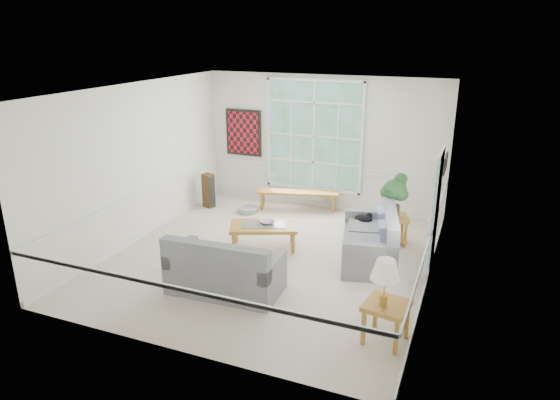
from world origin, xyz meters
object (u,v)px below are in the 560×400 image
object	(u,v)px
coffee_table	(264,236)
side_table	(386,322)
loveseat_front	(225,263)
loveseat_right	(369,236)
end_table	(392,229)

from	to	relation	value
coffee_table	side_table	bearing A→B (deg)	-61.25
loveseat_front	coffee_table	size ratio (longest dim) A/B	1.40
loveseat_right	end_table	xyz separation A→B (m)	(0.25, 0.95, -0.19)
loveseat_front	side_table	xyz separation A→B (m)	(2.58, -0.41, -0.19)
end_table	loveseat_front	bearing A→B (deg)	-126.07
loveseat_right	coffee_table	xyz separation A→B (m)	(-1.95, -0.21, -0.24)
loveseat_right	side_table	world-z (taller)	loveseat_right
end_table	loveseat_right	bearing A→B (deg)	-105.01
loveseat_right	side_table	xyz separation A→B (m)	(0.75, -2.34, -0.19)
end_table	side_table	bearing A→B (deg)	-81.48
coffee_table	side_table	size ratio (longest dim) A/B	2.22
loveseat_right	loveseat_front	distance (m)	2.66
loveseat_right	coffee_table	distance (m)	1.97
loveseat_front	coffee_table	bearing A→B (deg)	90.81
coffee_table	end_table	distance (m)	2.48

